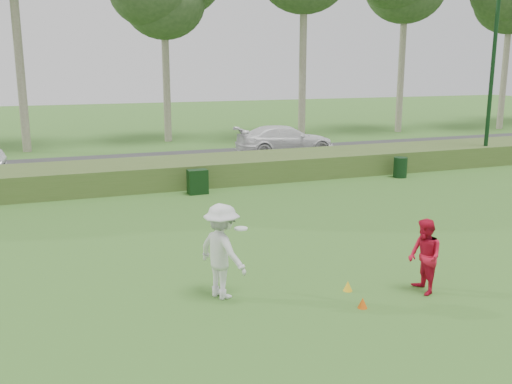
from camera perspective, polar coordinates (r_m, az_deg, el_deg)
name	(u,v)px	position (r m, az deg, el deg)	size (l,w,h in m)	color
ground	(324,294)	(11.97, 6.86, -10.06)	(120.00, 120.00, 0.00)	#306421
reed_strip	(185,171)	(22.75, -7.12, 2.06)	(80.00, 3.00, 0.90)	#3E5A24
park_road	(160,162)	(27.63, -9.55, 2.98)	(80.00, 6.00, 0.06)	#2D2D2D
lamp_post	(495,41)	(28.27, 22.79, 13.73)	(0.70, 0.70, 8.18)	black
player_white	(222,251)	(11.43, -3.40, -5.93)	(1.16, 1.43, 1.93)	silver
player_red	(425,257)	(12.17, 16.51, -6.21)	(0.76, 0.59, 1.56)	red
cone_orange	(363,303)	(11.39, 10.61, -10.84)	(0.19, 0.19, 0.21)	#E8570C
cone_yellow	(348,286)	(12.14, 9.17, -9.26)	(0.19, 0.19, 0.21)	yellow
utility_cabinet	(198,182)	(20.71, -5.86, 1.02)	(0.71, 0.44, 0.89)	black
trash_bin	(400,167)	(24.39, 14.23, 2.41)	(0.56, 0.56, 0.84)	black
car_right	(285,140)	(29.28, 2.95, 5.20)	(2.07, 5.10, 1.48)	white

